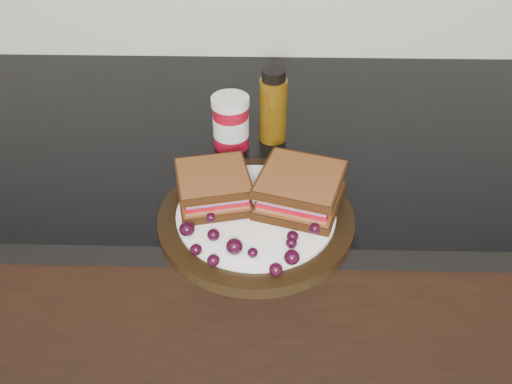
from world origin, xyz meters
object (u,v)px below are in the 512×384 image
Objects in this scene: plate at (256,220)px; sandwich_left at (213,187)px; oil_bottle at (273,106)px; condiment_jar at (231,122)px.

sandwich_left is (-0.06, 0.03, 0.04)m from plate.
plate is at bearing -95.93° from oil_bottle.
plate is 0.08m from sandwich_left.
plate is 0.21m from condiment_jar.
condiment_jar is at bearing 103.03° from plate.
condiment_jar is at bearing 72.81° from sandwich_left.
condiment_jar is 0.08m from oil_bottle.
condiment_jar is 0.71× the size of oil_bottle.
sandwich_left is 0.77× the size of oil_bottle.
oil_bottle is at bearing 18.89° from condiment_jar.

